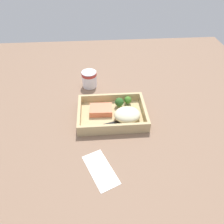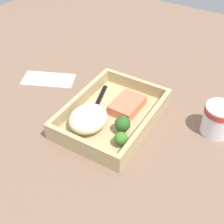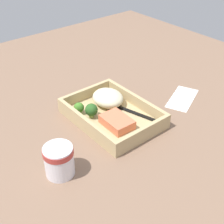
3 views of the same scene
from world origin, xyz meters
TOP-DOWN VIEW (x-y plane):
  - ground_plane at (0.00, 0.00)cm, footprint 160.00×160.00cm
  - takeout_tray at (0.00, 0.00)cm, footprint 28.10×20.57cm
  - tray_rim at (0.00, 0.00)cm, footprint 28.10×20.57cm
  - salmon_fillet at (-4.54, 1.90)cm, footprint 9.53×6.91cm
  - mashed_potatoes at (5.94, -3.19)cm, footprint 10.59×9.19cm
  - broccoli_floret_1 at (7.50, 6.81)cm, footprint 3.16×3.16cm
  - broccoli_floret_2 at (3.53, 5.01)cm, footprint 3.82×3.82cm
  - fork at (-1.39, -5.63)cm, footprint 15.63×6.00cm
  - paper_cup at (-9.35, 23.96)cm, footprint 7.32×7.32cm
  - receipt_slip at (-5.75, -25.87)cm, footprint 12.75×17.05cm

SIDE VIEW (x-z plane):
  - ground_plane at x=0.00cm, z-range -2.00..0.00cm
  - receipt_slip at x=-5.75cm, z-range 0.00..0.24cm
  - takeout_tray at x=0.00cm, z-range 0.00..1.20cm
  - fork at x=-1.39cm, z-range 1.20..1.64cm
  - salmon_fillet at x=-4.54cm, z-range 1.20..3.79cm
  - tray_rim at x=0.00cm, z-range 1.20..4.72cm
  - broccoli_floret_1 at x=7.50cm, z-range 1.39..5.11cm
  - mashed_potatoes at x=5.94cm, z-range 1.20..5.97cm
  - broccoli_floret_2 at x=3.53cm, z-range 1.44..5.96cm
  - paper_cup at x=-9.35cm, z-range 0.46..8.43cm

